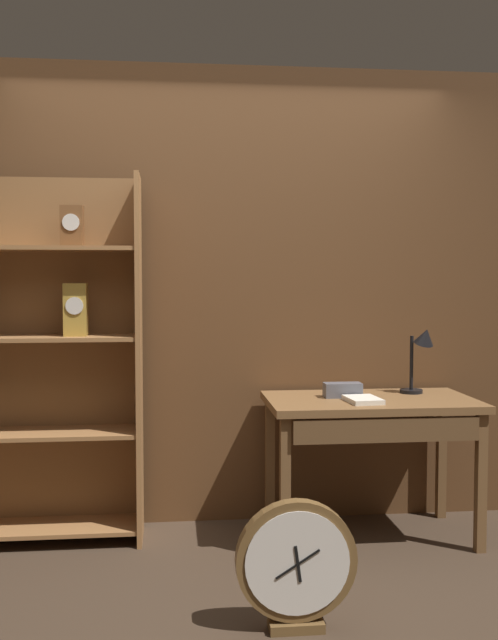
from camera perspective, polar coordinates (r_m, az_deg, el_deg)
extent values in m
plane|color=#3D2D21|center=(3.24, 0.34, -22.44)|extent=(10.00, 10.00, 0.00)
cube|color=brown|center=(4.22, -1.67, 1.88)|extent=(4.80, 0.05, 2.60)
cube|color=#9E6B3D|center=(3.95, -8.52, -3.01)|extent=(0.02, 0.33, 1.95)
cube|color=brown|center=(4.18, -16.84, -2.78)|extent=(1.25, 0.01, 1.95)
cube|color=#9E6B3D|center=(4.22, -17.04, -15.19)|extent=(1.20, 0.31, 0.02)
cube|color=#9E6B3D|center=(4.09, -17.17, -8.44)|extent=(1.20, 0.31, 0.02)
cube|color=#9E6B3D|center=(4.02, -17.29, -1.36)|extent=(1.20, 0.31, 0.02)
cube|color=#9E6B3D|center=(4.01, -17.41, 5.31)|extent=(1.20, 0.31, 0.02)
cube|color=brown|center=(3.96, -13.56, 7.09)|extent=(0.11, 0.09, 0.21)
cylinder|color=silver|center=(3.91, -13.66, 7.38)|extent=(0.09, 0.01, 0.09)
cube|color=#B28C38|center=(3.95, -13.29, 0.79)|extent=(0.12, 0.11, 0.28)
cylinder|color=silver|center=(3.89, -13.39, 1.08)|extent=(0.09, 0.01, 0.09)
cube|color=brown|center=(4.02, 9.39, -6.29)|extent=(1.11, 0.65, 0.04)
cube|color=brown|center=(3.74, 2.82, -12.95)|extent=(0.05, 0.05, 0.72)
cube|color=brown|center=(4.02, 17.54, -11.95)|extent=(0.05, 0.05, 0.72)
cube|color=brown|center=(4.26, 1.64, -10.90)|extent=(0.05, 0.05, 0.72)
cube|color=brown|center=(4.51, 14.69, -10.22)|extent=(0.05, 0.05, 0.72)
cube|color=brown|center=(3.75, 10.64, -8.40)|extent=(0.94, 0.03, 0.12)
cylinder|color=black|center=(4.24, 12.46, -5.41)|extent=(0.13, 0.13, 0.02)
cylinder|color=black|center=(4.22, 12.49, -3.25)|extent=(0.02, 0.02, 0.30)
cone|color=black|center=(4.18, 13.52, -1.25)|extent=(0.15, 0.16, 0.12)
cube|color=#595960|center=(4.03, 7.27, -5.41)|extent=(0.20, 0.10, 0.08)
cube|color=silver|center=(3.89, 8.83, -6.13)|extent=(0.18, 0.23, 0.02)
cube|color=brown|center=(3.18, 3.66, -22.53)|extent=(0.22, 0.11, 0.04)
cylinder|color=brown|center=(3.07, 3.68, -18.11)|extent=(0.49, 0.06, 0.49)
cylinder|color=silver|center=(3.04, 3.80, -18.34)|extent=(0.42, 0.01, 0.42)
cube|color=black|center=(3.04, 3.81, -18.37)|extent=(0.03, 0.01, 0.15)
cube|color=black|center=(3.04, 3.81, -18.38)|extent=(0.18, 0.01, 0.11)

